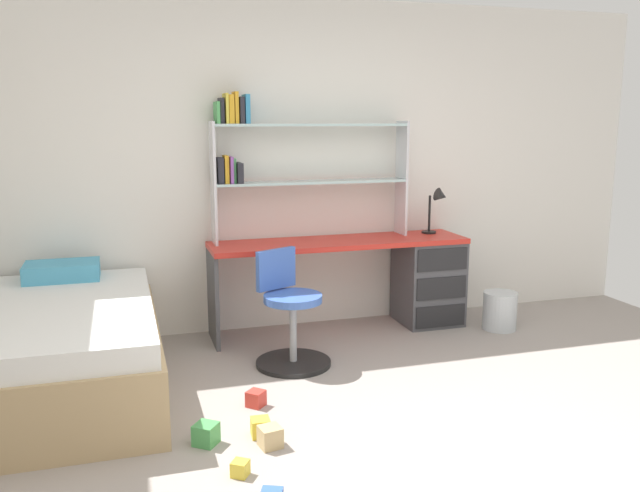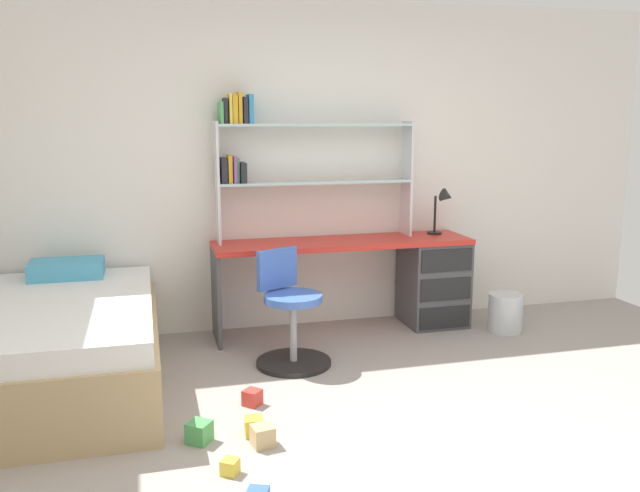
{
  "view_description": "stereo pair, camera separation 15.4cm",
  "coord_description": "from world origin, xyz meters",
  "px_view_note": "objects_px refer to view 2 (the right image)",
  "views": [
    {
      "loc": [
        -1.45,
        -2.72,
        1.67
      ],
      "look_at": [
        -0.2,
        1.38,
        0.85
      ],
      "focal_mm": 37.01,
      "sensor_mm": 36.0,
      "label": 1
    },
    {
      "loc": [
        -1.3,
        -2.76,
        1.67
      ],
      "look_at": [
        -0.2,
        1.38,
        0.85
      ],
      "focal_mm": 37.01,
      "sensor_mm": 36.0,
      "label": 2
    }
  ],
  "objects_px": {
    "bookshelf_hutch": "(288,154)",
    "toy_block_red_4": "(252,398)",
    "swivel_chair": "(291,320)",
    "toy_block_yellow_2": "(254,426)",
    "toy_block_green_3": "(199,432)",
    "bed_platform": "(59,346)",
    "toy_block_yellow_5": "(230,467)",
    "desk_lamp": "(444,204)",
    "toy_block_natural_1": "(263,436)",
    "desk": "(407,275)",
    "waste_bin": "(505,313)"
  },
  "relations": [
    {
      "from": "bookshelf_hutch",
      "to": "toy_block_red_4",
      "type": "relative_size",
      "value": 16.53
    },
    {
      "from": "swivel_chair",
      "to": "toy_block_yellow_2",
      "type": "distance_m",
      "value": 1.1
    },
    {
      "from": "swivel_chair",
      "to": "toy_block_green_3",
      "type": "bearing_deg",
      "value": -125.62
    },
    {
      "from": "bed_platform",
      "to": "toy_block_red_4",
      "type": "height_order",
      "value": "bed_platform"
    },
    {
      "from": "toy_block_yellow_5",
      "to": "desk_lamp",
      "type": "bearing_deg",
      "value": 44.73
    },
    {
      "from": "bookshelf_hutch",
      "to": "toy_block_natural_1",
      "type": "height_order",
      "value": "bookshelf_hutch"
    },
    {
      "from": "bookshelf_hutch",
      "to": "toy_block_green_3",
      "type": "height_order",
      "value": "bookshelf_hutch"
    },
    {
      "from": "toy_block_natural_1",
      "to": "toy_block_green_3",
      "type": "distance_m",
      "value": 0.34
    },
    {
      "from": "toy_block_natural_1",
      "to": "swivel_chair",
      "type": "bearing_deg",
      "value": 70.49
    },
    {
      "from": "bookshelf_hutch",
      "to": "toy_block_yellow_2",
      "type": "height_order",
      "value": "bookshelf_hutch"
    },
    {
      "from": "desk",
      "to": "bed_platform",
      "type": "relative_size",
      "value": 1.08
    },
    {
      "from": "toy_block_red_4",
      "to": "desk_lamp",
      "type": "bearing_deg",
      "value": 35.11
    },
    {
      "from": "bookshelf_hutch",
      "to": "waste_bin",
      "type": "xyz_separation_m",
      "value": [
        1.66,
        -0.48,
        -1.26
      ]
    },
    {
      "from": "bookshelf_hutch",
      "to": "toy_block_yellow_5",
      "type": "height_order",
      "value": "bookshelf_hutch"
    },
    {
      "from": "desk_lamp",
      "to": "swivel_chair",
      "type": "relative_size",
      "value": 0.48
    },
    {
      "from": "bookshelf_hutch",
      "to": "desk_lamp",
      "type": "height_order",
      "value": "bookshelf_hutch"
    },
    {
      "from": "swivel_chair",
      "to": "toy_block_red_4",
      "type": "height_order",
      "value": "swivel_chair"
    },
    {
      "from": "swivel_chair",
      "to": "bookshelf_hutch",
      "type": "bearing_deg",
      "value": 78.5
    },
    {
      "from": "desk",
      "to": "toy_block_green_3",
      "type": "height_order",
      "value": "desk"
    },
    {
      "from": "bed_platform",
      "to": "toy_block_yellow_2",
      "type": "relative_size",
      "value": 19.08
    },
    {
      "from": "toy_block_yellow_2",
      "to": "toy_block_yellow_5",
      "type": "bearing_deg",
      "value": -115.53
    },
    {
      "from": "desk_lamp",
      "to": "toy_block_yellow_5",
      "type": "relative_size",
      "value": 5.08
    },
    {
      "from": "toy_block_yellow_2",
      "to": "bookshelf_hutch",
      "type": "bearing_deg",
      "value": 71.71
    },
    {
      "from": "desk",
      "to": "toy_block_yellow_5",
      "type": "height_order",
      "value": "desk"
    },
    {
      "from": "desk_lamp",
      "to": "toy_block_red_4",
      "type": "distance_m",
      "value": 2.4
    },
    {
      "from": "toy_block_red_4",
      "to": "toy_block_yellow_5",
      "type": "height_order",
      "value": "toy_block_red_4"
    },
    {
      "from": "toy_block_natural_1",
      "to": "toy_block_yellow_5",
      "type": "xyz_separation_m",
      "value": [
        -0.2,
        -0.24,
        -0.02
      ]
    },
    {
      "from": "desk",
      "to": "desk_lamp",
      "type": "height_order",
      "value": "desk_lamp"
    },
    {
      "from": "waste_bin",
      "to": "desk",
      "type": "bearing_deg",
      "value": 153.76
    },
    {
      "from": "toy_block_yellow_2",
      "to": "toy_block_yellow_5",
      "type": "distance_m",
      "value": 0.41
    },
    {
      "from": "desk",
      "to": "toy_block_red_4",
      "type": "xyz_separation_m",
      "value": [
        -1.48,
        -1.22,
        -0.37
      ]
    },
    {
      "from": "toy_block_yellow_5",
      "to": "toy_block_green_3",
      "type": "bearing_deg",
      "value": 107.75
    },
    {
      "from": "swivel_chair",
      "to": "toy_block_green_3",
      "type": "xyz_separation_m",
      "value": [
        -0.71,
        -0.99,
        -0.26
      ]
    },
    {
      "from": "bed_platform",
      "to": "toy_block_yellow_2",
      "type": "distance_m",
      "value": 1.43
    },
    {
      "from": "bookshelf_hutch",
      "to": "toy_block_red_4",
      "type": "bearing_deg",
      "value": -111.04
    },
    {
      "from": "toy_block_red_4",
      "to": "toy_block_yellow_2",
      "type": "bearing_deg",
      "value": -97.8
    },
    {
      "from": "desk_lamp",
      "to": "toy_block_yellow_5",
      "type": "bearing_deg",
      "value": -135.27
    },
    {
      "from": "desk",
      "to": "bed_platform",
      "type": "bearing_deg",
      "value": -165.41
    },
    {
      "from": "toy_block_yellow_2",
      "to": "toy_block_natural_1",
      "type": "bearing_deg",
      "value": -79.57
    },
    {
      "from": "toy_block_yellow_2",
      "to": "toy_block_red_4",
      "type": "height_order",
      "value": "toy_block_yellow_2"
    },
    {
      "from": "desk_lamp",
      "to": "toy_block_yellow_5",
      "type": "height_order",
      "value": "desk_lamp"
    },
    {
      "from": "desk",
      "to": "toy_block_natural_1",
      "type": "bearing_deg",
      "value": -131.14
    },
    {
      "from": "desk",
      "to": "toy_block_red_4",
      "type": "relative_size",
      "value": 21.63
    },
    {
      "from": "toy_block_green_3",
      "to": "desk_lamp",
      "type": "bearing_deg",
      "value": 37.57
    },
    {
      "from": "bookshelf_hutch",
      "to": "desk",
      "type": "bearing_deg",
      "value": -7.91
    },
    {
      "from": "toy_block_green_3",
      "to": "toy_block_yellow_5",
      "type": "xyz_separation_m",
      "value": [
        0.12,
        -0.36,
        -0.02
      ]
    },
    {
      "from": "bookshelf_hutch",
      "to": "waste_bin",
      "type": "relative_size",
      "value": 5.1
    },
    {
      "from": "desk_lamp",
      "to": "toy_block_green_3",
      "type": "height_order",
      "value": "desk_lamp"
    },
    {
      "from": "desk",
      "to": "toy_block_yellow_2",
      "type": "relative_size",
      "value": 20.65
    },
    {
      "from": "toy_block_natural_1",
      "to": "toy_block_red_4",
      "type": "xyz_separation_m",
      "value": [
        0.03,
        0.51,
        -0.01
      ]
    }
  ]
}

